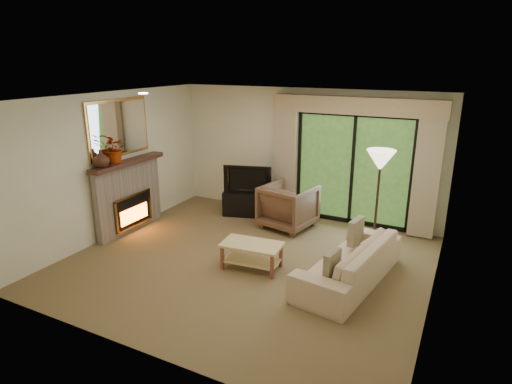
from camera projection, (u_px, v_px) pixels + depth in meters
The scene contains 22 objects.
floor at pixel (248, 262), 6.91m from camera, with size 5.50×5.50×0.00m, color brown.
ceiling at pixel (247, 98), 6.14m from camera, with size 5.50×5.50×0.00m, color silver.
wall_back at pixel (305, 154), 8.65m from camera, with size 5.00×5.00×0.00m, color #ECE3C2.
wall_front at pixel (133, 246), 4.40m from camera, with size 5.00×5.00×0.00m, color #ECE3C2.
wall_left at pixel (113, 165), 7.71m from camera, with size 5.00×5.00×0.00m, color #ECE3C2.
wall_right at pixel (441, 213), 5.33m from camera, with size 5.00×5.00×0.00m, color #ECE3C2.
fireplace at pixel (129, 196), 8.01m from camera, with size 0.24×1.70×1.37m, color gray, non-canonical shape.
mirror at pixel (119, 128), 7.67m from camera, with size 0.07×1.45×1.02m, color #C68B42, non-canonical shape.
sliding_door at pixel (353, 169), 8.24m from camera, with size 2.26×0.10×2.16m, color black, non-canonical shape.
curtain_left at pixel (286, 158), 8.70m from camera, with size 0.45×0.18×2.35m, color tan.
curtain_right at pixel (427, 174), 7.53m from camera, with size 0.45×0.18×2.35m, color tan.
cornice at pixel (356, 106), 7.79m from camera, with size 3.20×0.24×0.32m, color tan.
media_console at pixel (248, 203), 8.93m from camera, with size 1.02×0.46×0.51m, color black.
tv at pixel (248, 178), 8.77m from camera, with size 0.99×0.13×0.57m, color black.
armchair at pixel (288, 206), 8.22m from camera, with size 0.91×0.94×0.85m, color brown.
sofa at pixel (349, 261), 6.24m from camera, with size 2.16×0.84×0.63m, color #D0AF8A.
pillow_near at pixel (332, 264), 5.68m from camera, with size 0.10×0.36×0.36m, color #4D3D24.
pillow_far at pixel (356, 231), 6.74m from camera, with size 0.11×0.41×0.41m, color #4D3D24.
coffee_table at pixel (252, 256), 6.65m from camera, with size 0.93×0.51×0.42m, color #E7C580, non-canonical shape.
floor_lamp at pixel (377, 202), 7.08m from camera, with size 0.47×0.47×1.75m, color #FFE7CA, non-canonical shape.
vase at pixel (101, 159), 7.25m from camera, with size 0.29×0.29×0.30m, color #3E2217.
branches at pixel (115, 149), 7.51m from camera, with size 0.46×0.40×0.52m, color #952C09.
Camera 1 is at (2.96, -5.52, 3.14)m, focal length 30.00 mm.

